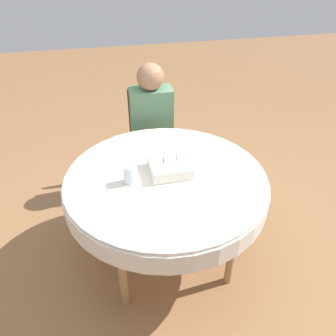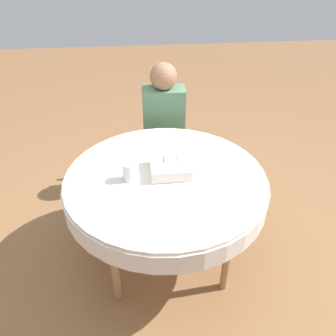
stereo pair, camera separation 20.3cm
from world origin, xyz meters
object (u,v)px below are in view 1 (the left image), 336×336
Objects in this scene: person at (152,117)px; drinking_glass at (130,174)px; chair at (151,135)px; birthday_cake at (170,166)px.

person reaches higher than drinking_glass.
person is (-0.00, -0.09, 0.22)m from chair.
person is at bearing 86.97° from birthday_cake.
chair is 0.23m from person.
person is 9.82× the size of drinking_glass.
birthday_cake reaches higher than drinking_glass.
birthday_cake is 2.14× the size of drinking_glass.
chair is 3.52× the size of birthday_cake.
chair is at bearing 87.01° from birthday_cake.
chair is 7.53× the size of drinking_glass.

